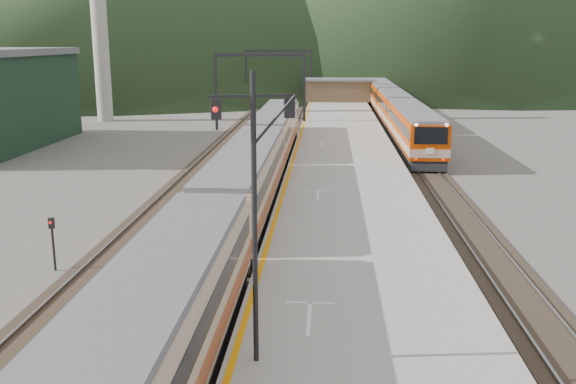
# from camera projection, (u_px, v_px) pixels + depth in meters

# --- Properties ---
(track_main) EXTENTS (2.60, 200.00, 0.23)m
(track_main) POSITION_uv_depth(u_px,v_px,m) (276.00, 154.00, 53.17)
(track_main) COLOR black
(track_main) RESTS_ON ground
(track_far) EXTENTS (2.60, 200.00, 0.23)m
(track_far) POSITION_uv_depth(u_px,v_px,m) (216.00, 154.00, 53.48)
(track_far) COLOR black
(track_far) RESTS_ON ground
(track_second) EXTENTS (2.60, 200.00, 0.23)m
(track_second) POSITION_uv_depth(u_px,v_px,m) (416.00, 156.00, 52.47)
(track_second) COLOR black
(track_second) RESTS_ON ground
(platform) EXTENTS (8.00, 100.00, 1.00)m
(platform) POSITION_uv_depth(u_px,v_px,m) (344.00, 154.00, 50.79)
(platform) COLOR gray
(platform) RESTS_ON ground
(gantry_near) EXTENTS (9.55, 0.25, 8.00)m
(gantry_near) POSITION_uv_depth(u_px,v_px,m) (260.00, 77.00, 66.63)
(gantry_near) COLOR black
(gantry_near) RESTS_ON ground
(gantry_far) EXTENTS (9.55, 0.25, 8.00)m
(gantry_far) POSITION_uv_depth(u_px,v_px,m) (278.00, 67.00, 90.90)
(gantry_far) COLOR black
(gantry_far) RESTS_ON ground
(station_shed) EXTENTS (9.40, 4.40, 3.10)m
(station_shed) POSITION_uv_depth(u_px,v_px,m) (338.00, 90.00, 89.14)
(station_shed) COLOR #4F3F2A
(station_shed) RESTS_ON platform
(main_train) EXTENTS (2.81, 57.72, 3.43)m
(main_train) POSITION_uv_depth(u_px,v_px,m) (246.00, 182.00, 34.15)
(main_train) COLOR tan
(main_train) RESTS_ON track_main
(second_train) EXTENTS (2.83, 58.12, 3.46)m
(second_train) POSITION_uv_depth(u_px,v_px,m) (391.00, 106.00, 73.16)
(second_train) COLOR #B93801
(second_train) RESTS_ON track_second
(signal_mast) EXTENTS (2.16, 0.65, 7.63)m
(signal_mast) POSITION_uv_depth(u_px,v_px,m) (254.00, 192.00, 16.09)
(signal_mast) COLOR black
(signal_mast) RESTS_ON platform
(short_signal_b) EXTENTS (0.23, 0.17, 2.27)m
(short_signal_b) POSITION_uv_depth(u_px,v_px,m) (234.00, 156.00, 44.65)
(short_signal_b) COLOR black
(short_signal_b) RESTS_ON ground
(short_signal_c) EXTENTS (0.22, 0.16, 2.27)m
(short_signal_c) POSITION_uv_depth(u_px,v_px,m) (53.00, 237.00, 26.33)
(short_signal_c) COLOR black
(short_signal_c) RESTS_ON ground
(worker) EXTENTS (0.66, 0.61, 1.52)m
(worker) POSITION_uv_depth(u_px,v_px,m) (115.00, 293.00, 22.34)
(worker) COLOR #1E212F
(worker) RESTS_ON ground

